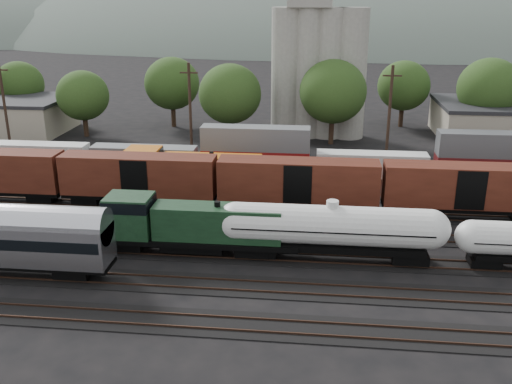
# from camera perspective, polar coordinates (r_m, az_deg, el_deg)

# --- Properties ---
(ground) EXTENTS (600.00, 600.00, 0.00)m
(ground) POSITION_cam_1_polar(r_m,az_deg,el_deg) (50.22, 1.71, -4.06)
(ground) COLOR black
(tracks) EXTENTS (180.00, 33.20, 0.20)m
(tracks) POSITION_cam_1_polar(r_m,az_deg,el_deg) (50.20, 1.71, -4.01)
(tracks) COLOR black
(tracks) RESTS_ON ground
(green_locomotive) EXTENTS (16.91, 2.98, 4.48)m
(green_locomotive) POSITION_cam_1_polar(r_m,az_deg,el_deg) (45.70, -7.50, -3.19)
(green_locomotive) COLOR black
(green_locomotive) RESTS_ON ground
(tank_car_a) EXTENTS (17.91, 3.21, 4.69)m
(tank_car_a) POSITION_cam_1_polar(r_m,az_deg,el_deg) (44.43, 7.55, -3.55)
(tank_car_a) COLOR silver
(tank_car_a) RESTS_ON ground
(orange_locomotive) EXTENTS (17.17, 2.86, 4.29)m
(orange_locomotive) POSITION_cam_1_polar(r_m,az_deg,el_deg) (60.18, -7.17, 2.31)
(orange_locomotive) COLOR black
(orange_locomotive) RESTS_ON ground
(boxcar_string) EXTENTS (169.00, 2.90, 4.20)m
(boxcar_string) POSITION_cam_1_polar(r_m,az_deg,el_deg) (55.43, 20.34, 0.44)
(boxcar_string) COLOR black
(boxcar_string) RESTS_ON ground
(container_wall) EXTENTS (178.40, 2.60, 5.80)m
(container_wall) POSITION_cam_1_polar(r_m,az_deg,el_deg) (63.61, 10.75, 3.14)
(container_wall) COLOR black
(container_wall) RESTS_ON ground
(grain_silo) EXTENTS (13.40, 5.00, 29.00)m
(grain_silo) POSITION_cam_1_polar(r_m,az_deg,el_deg) (82.41, 6.17, 13.21)
(grain_silo) COLOR gray
(grain_silo) RESTS_ON ground
(industrial_sheds) EXTENTS (119.38, 17.26, 5.10)m
(industrial_sheds) POSITION_cam_1_polar(r_m,az_deg,el_deg) (83.11, 8.28, 7.10)
(industrial_sheds) COLOR #9E937F
(industrial_sheds) RESTS_ON ground
(tree_band) EXTENTS (163.11, 23.12, 14.50)m
(tree_band) POSITION_cam_1_polar(r_m,az_deg,el_deg) (84.70, 9.34, 10.93)
(tree_band) COLOR black
(tree_band) RESTS_ON ground
(utility_poles) EXTENTS (122.20, 0.36, 12.00)m
(utility_poles) POSITION_cam_1_polar(r_m,az_deg,el_deg) (69.41, 3.22, 7.93)
(utility_poles) COLOR black
(utility_poles) RESTS_ON ground
(distant_hills) EXTENTS (860.00, 286.00, 130.00)m
(distant_hills) POSITION_cam_1_polar(r_m,az_deg,el_deg) (309.30, 10.12, 11.58)
(distant_hills) COLOR #59665B
(distant_hills) RESTS_ON ground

